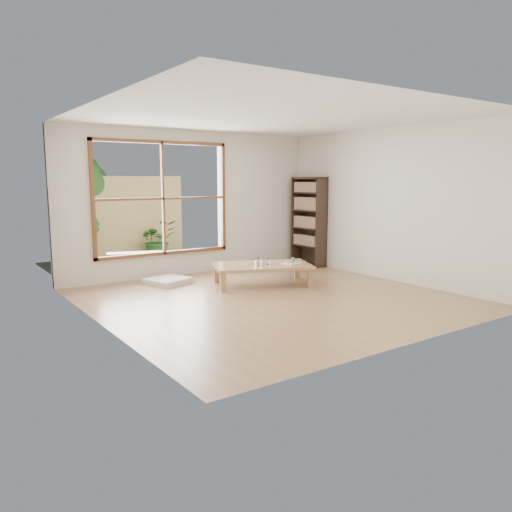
{
  "coord_description": "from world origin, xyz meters",
  "views": [
    {
      "loc": [
        -4.29,
        -5.75,
        1.75
      ],
      "look_at": [
        0.11,
        0.56,
        0.55
      ],
      "focal_mm": 35.0,
      "sensor_mm": 36.0,
      "label": 1
    }
  ],
  "objects_px": {
    "bookshelf": "(309,221)",
    "low_table": "(262,267)",
    "food_tray": "(291,262)",
    "garden_bench": "(137,255)"
  },
  "relations": [
    {
      "from": "garden_bench",
      "to": "food_tray",
      "type": "bearing_deg",
      "value": -36.92
    },
    {
      "from": "low_table",
      "to": "garden_bench",
      "type": "relative_size",
      "value": 1.56
    },
    {
      "from": "bookshelf",
      "to": "food_tray",
      "type": "xyz_separation_m",
      "value": [
        -1.46,
        -1.26,
        -0.52
      ]
    },
    {
      "from": "low_table",
      "to": "bookshelf",
      "type": "height_order",
      "value": "bookshelf"
    },
    {
      "from": "bookshelf",
      "to": "garden_bench",
      "type": "relative_size",
      "value": 1.54
    },
    {
      "from": "low_table",
      "to": "food_tray",
      "type": "relative_size",
      "value": 5.2
    },
    {
      "from": "bookshelf",
      "to": "low_table",
      "type": "bearing_deg",
      "value": -151.23
    },
    {
      "from": "low_table",
      "to": "bookshelf",
      "type": "bearing_deg",
      "value": 51.19
    },
    {
      "from": "low_table",
      "to": "bookshelf",
      "type": "xyz_separation_m",
      "value": [
        1.9,
        1.05,
        0.59
      ]
    },
    {
      "from": "low_table",
      "to": "bookshelf",
      "type": "relative_size",
      "value": 1.01
    }
  ]
}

